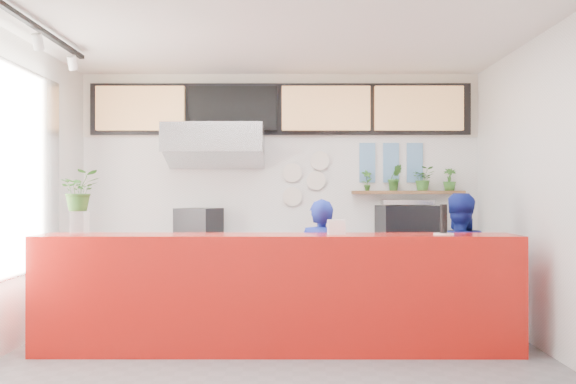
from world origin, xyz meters
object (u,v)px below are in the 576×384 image
at_px(service_counter, 277,293).
at_px(panini_oven, 199,225).
at_px(pepper_mill, 444,219).
at_px(espresso_machine, 407,224).
at_px(staff_right, 458,266).
at_px(staff_center, 321,269).

xyz_separation_m(service_counter, panini_oven, (-0.99, 1.80, 0.55)).
bearing_deg(pepper_mill, service_counter, 178.50).
height_order(espresso_machine, staff_right, staff_right).
distance_m(staff_center, pepper_mill, 1.36).
distance_m(service_counter, staff_center, 0.71).
height_order(panini_oven, espresso_machine, espresso_machine).
xyz_separation_m(service_counter, pepper_mill, (1.56, -0.04, 0.70)).
bearing_deg(pepper_mill, panini_oven, 144.17).
height_order(staff_center, staff_right, staff_right).
relative_size(staff_center, staff_right, 0.96).
xyz_separation_m(staff_right, pepper_mill, (-0.29, -0.60, 0.51)).
height_order(service_counter, espresso_machine, espresso_machine).
height_order(espresso_machine, pepper_mill, pepper_mill).
height_order(service_counter, pepper_mill, pepper_mill).
distance_m(espresso_machine, pepper_mill, 1.85).
relative_size(panini_oven, staff_center, 0.32).
relative_size(service_counter, espresso_machine, 6.61).
xyz_separation_m(panini_oven, espresso_machine, (2.55, 0.00, 0.02)).
xyz_separation_m(staff_center, staff_right, (1.40, 0.03, 0.03)).
height_order(service_counter, staff_right, staff_right).
height_order(service_counter, staff_center, staff_center).
bearing_deg(espresso_machine, staff_right, -85.00).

